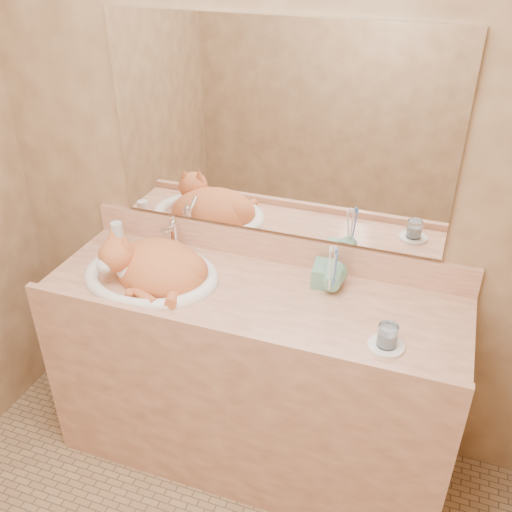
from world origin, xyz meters
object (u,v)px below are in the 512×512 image
(cat, at_px, (153,265))
(water_glass, at_px, (387,336))
(sink_basin, at_px, (149,259))
(soap_dispenser, at_px, (322,271))
(toothbrush_cup, at_px, (331,286))
(vanity_counter, at_px, (251,379))

(cat, height_order, water_glass, cat)
(sink_basin, bearing_deg, soap_dispenser, 17.19)
(cat, height_order, toothbrush_cup, cat)
(vanity_counter, bearing_deg, soap_dispenser, 25.18)
(sink_basin, bearing_deg, cat, -10.39)
(sink_basin, xyz_separation_m, toothbrush_cup, (0.69, 0.10, -0.04))
(soap_dispenser, xyz_separation_m, toothbrush_cup, (0.05, -0.03, -0.04))
(cat, xyz_separation_m, toothbrush_cup, (0.68, 0.11, -0.02))
(vanity_counter, height_order, water_glass, water_glass)
(toothbrush_cup, bearing_deg, soap_dispenser, 148.00)
(soap_dispenser, relative_size, toothbrush_cup, 1.69)
(toothbrush_cup, bearing_deg, sink_basin, -171.47)
(toothbrush_cup, bearing_deg, water_glass, -42.42)
(cat, xyz_separation_m, soap_dispenser, (0.63, 0.14, 0.02))
(vanity_counter, xyz_separation_m, cat, (-0.39, -0.02, 0.49))
(sink_basin, bearing_deg, water_glass, -1.32)
(sink_basin, distance_m, cat, 0.03)
(vanity_counter, xyz_separation_m, toothbrush_cup, (0.28, 0.08, 0.47))
(vanity_counter, relative_size, toothbrush_cup, 15.46)
(vanity_counter, distance_m, cat, 0.63)
(soap_dispenser, relative_size, water_glass, 2.26)
(sink_basin, xyz_separation_m, water_glass, (0.93, -0.11, -0.03))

